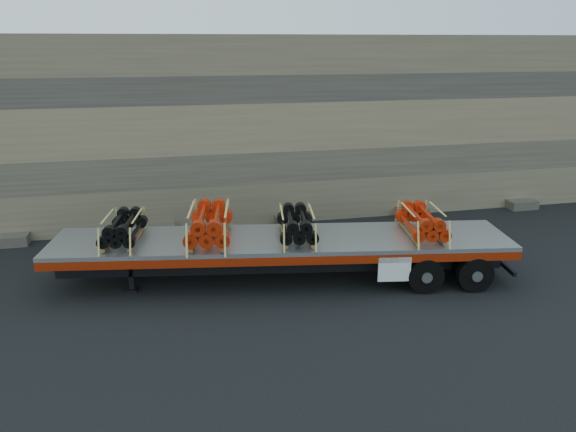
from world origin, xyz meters
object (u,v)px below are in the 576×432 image
Objects in this scene: bundle_front at (123,229)px; bundle_rear at (422,222)px; bundle_midrear at (297,225)px; bundle_midfront at (209,225)px; trailer at (282,259)px.

bundle_rear is (8.48, -1.40, 0.02)m from bundle_front.
bundle_midrear is (4.86, -0.80, 0.02)m from bundle_front.
bundle_midfront is at bearing 0.00° from bundle_front.
bundle_midrear reaches higher than bundle_front.
bundle_midfront reaches higher than bundle_front.
bundle_midfront is 2.50m from bundle_midrear.
bundle_rear is (3.62, -0.60, 0.01)m from bundle_midrear.
bundle_front is 8.60m from bundle_rear.
bundle_rear is (4.05, -0.67, 1.04)m from trailer.
bundle_midfront is 1.15× the size of bundle_rear.
bundle_front is at bearing 180.00° from bundle_midrear.
bundle_midfront is at bearing 180.00° from bundle_rear.
bundle_rear reaches higher than trailer.
bundle_midrear is at bearing -0.00° from bundle_midfront.
trailer is 1.12m from bundle_midrear.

